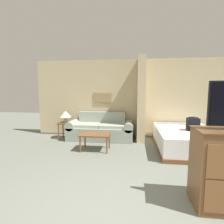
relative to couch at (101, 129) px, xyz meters
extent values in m
cube|color=#CCB78E|center=(0.92, 0.48, 0.98)|extent=(6.52, 0.12, 2.60)
cube|color=#70644E|center=(0.92, 0.41, -0.29)|extent=(6.52, 0.02, 0.06)
cube|color=tan|center=(0.00, 0.40, 1.01)|extent=(0.61, 0.02, 0.36)
cube|color=#9E845B|center=(0.00, 0.39, 1.01)|extent=(0.54, 0.01, 0.29)
cube|color=#CCB78E|center=(1.28, 0.04, 0.98)|extent=(0.24, 0.76, 2.60)
cube|color=#99A393|center=(0.00, -0.04, -0.11)|extent=(1.57, 0.84, 0.41)
cube|color=#99A393|center=(0.00, 0.28, 0.32)|extent=(1.57, 0.20, 0.45)
cube|color=#99A393|center=(-0.91, -0.04, -0.11)|extent=(0.25, 0.84, 0.41)
cylinder|color=#99A393|center=(-0.91, -0.04, 0.15)|extent=(0.28, 0.84, 0.28)
cube|color=#99A393|center=(0.91, -0.04, -0.11)|extent=(0.25, 0.84, 0.41)
cylinder|color=#99A393|center=(0.91, -0.04, 0.15)|extent=(0.28, 0.84, 0.28)
cube|color=#AAB5A4|center=(-0.39, -0.09, 0.15)|extent=(0.76, 0.60, 0.10)
cube|color=#AAB5A4|center=(0.39, -0.09, 0.15)|extent=(0.76, 0.60, 0.10)
cube|color=brown|center=(0.06, -1.08, 0.11)|extent=(0.77, 0.52, 0.04)
cylinder|color=brown|center=(-0.28, -1.30, -0.11)|extent=(0.04, 0.04, 0.41)
cylinder|color=brown|center=(0.41, -1.30, -0.11)|extent=(0.04, 0.04, 0.41)
cylinder|color=brown|center=(-0.28, -0.86, -0.11)|extent=(0.04, 0.04, 0.41)
cylinder|color=brown|center=(0.41, -0.86, -0.11)|extent=(0.04, 0.04, 0.41)
cube|color=brown|center=(-1.16, -0.06, 0.20)|extent=(0.42, 0.42, 0.04)
cylinder|color=brown|center=(-1.34, -0.24, -0.07)|extent=(0.04, 0.04, 0.49)
cylinder|color=brown|center=(-0.98, -0.24, -0.07)|extent=(0.04, 0.04, 0.49)
cylinder|color=brown|center=(-1.34, 0.12, -0.07)|extent=(0.04, 0.04, 0.49)
cylinder|color=brown|center=(-0.98, 0.12, -0.07)|extent=(0.04, 0.04, 0.49)
cylinder|color=tan|center=(-1.16, -0.06, 0.27)|extent=(0.13, 0.13, 0.11)
cylinder|color=tan|center=(-1.16, -0.06, 0.36)|extent=(0.02, 0.02, 0.07)
cone|color=white|center=(-1.16, -0.06, 0.49)|extent=(0.37, 0.37, 0.19)
cube|color=brown|center=(2.45, -0.70, -0.27)|extent=(1.53, 2.12, 0.10)
cube|color=white|center=(2.45, -0.70, 0.00)|extent=(1.49, 2.08, 0.44)
cube|color=white|center=(2.45, 0.12, 0.17)|extent=(1.37, 0.36, 0.10)
cube|color=black|center=(2.59, -0.77, 0.38)|extent=(0.29, 0.22, 0.32)
cube|color=black|center=(2.59, -0.90, 0.32)|extent=(0.22, 0.03, 0.14)
ellipsoid|color=black|center=(2.59, -0.77, 0.55)|extent=(0.28, 0.21, 0.08)
camera|label=1|loc=(1.08, -5.47, 1.25)|focal=28.00mm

